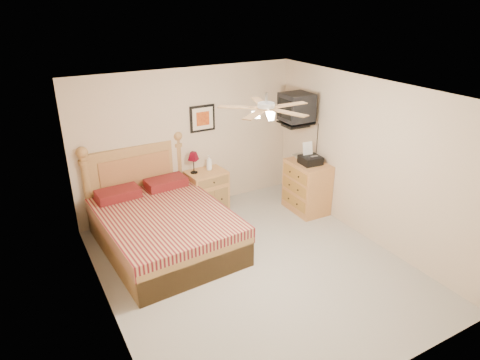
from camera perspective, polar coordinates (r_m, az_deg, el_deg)
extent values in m
plane|color=#A09B91|center=(6.23, 1.94, -11.58)|extent=(4.50, 4.50, 0.00)
cube|color=white|center=(5.21, 2.32, 11.53)|extent=(4.00, 4.50, 0.04)
cube|color=beige|center=(7.49, -6.88, 5.19)|extent=(4.00, 0.04, 2.50)
cube|color=beige|center=(4.12, 18.98, -12.42)|extent=(4.00, 0.04, 2.50)
cube|color=beige|center=(4.97, -18.09, -5.70)|extent=(0.04, 4.50, 2.50)
cube|color=beige|center=(6.79, 16.71, 2.41)|extent=(0.04, 4.50, 2.50)
cube|color=#C67842|center=(7.68, -4.45, -1.36)|extent=(0.70, 0.55, 0.72)
imported|color=white|center=(7.56, -4.15, 2.31)|extent=(0.10, 0.10, 0.27)
cube|color=black|center=(7.46, -5.03, 8.18)|extent=(0.46, 0.04, 0.46)
cube|color=#AD703E|center=(7.66, 8.91, -0.89)|extent=(0.55, 0.78, 0.91)
imported|color=#C2B89A|center=(7.62, 7.52, 2.88)|extent=(0.25, 0.29, 0.02)
imported|color=gray|center=(7.61, 7.64, 3.04)|extent=(0.22, 0.29, 0.02)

